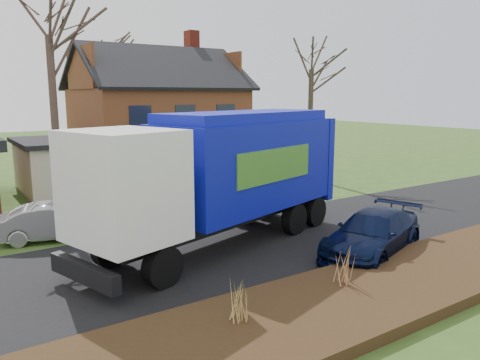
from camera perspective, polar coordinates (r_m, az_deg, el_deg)
ground at (r=17.01m, az=3.47°, el=-7.46°), size 120.00×120.00×0.00m
road at (r=17.00m, az=3.47°, el=-7.42°), size 80.00×7.00×0.02m
mulch_verge at (r=13.39m, az=17.62°, el=-12.31°), size 80.00×3.50×0.30m
main_house at (r=29.10m, az=-10.91°, el=7.88°), size 12.95×8.95×9.26m
garbage_truck at (r=16.07m, az=-1.83°, el=1.25°), size 11.13×5.82×4.61m
silver_sedan at (r=18.29m, az=-21.53°, el=-4.74°), size 4.24×2.35×1.32m
navy_wagon at (r=16.06m, az=15.84°, el=-6.28°), size 5.26×3.42×1.42m
tree_front_west at (r=21.67m, az=-22.50°, el=18.97°), size 3.56×3.56×10.59m
tree_front_east at (r=29.26m, az=8.77°, el=15.32°), size 3.45×3.45×9.57m
tree_back at (r=37.38m, az=-15.65°, el=16.53°), size 3.58×3.58×11.34m
grass_clump_west at (r=10.54m, az=-0.46°, el=-14.55°), size 0.35×0.29×0.93m
grass_clump_mid at (r=12.66m, az=12.61°, el=-10.15°), size 0.37×0.30×1.03m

